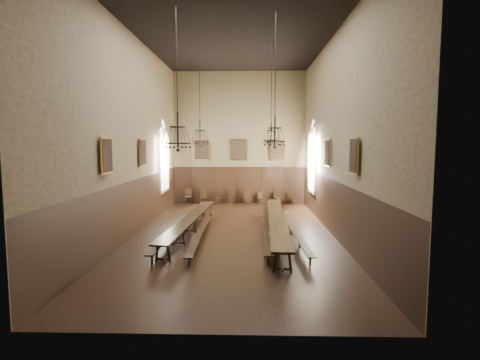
{
  "coord_description": "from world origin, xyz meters",
  "views": [
    {
      "loc": [
        0.74,
        -16.71,
        4.12
      ],
      "look_at": [
        0.25,
        1.5,
        2.35
      ],
      "focal_mm": 28.0,
      "sensor_mm": 36.0,
      "label": 1
    }
  ],
  "objects_px": {
    "chair_2": "(218,200)",
    "chair_3": "(232,200)",
    "table_left": "(190,225)",
    "chandelier_back_right": "(271,133)",
    "bench_right_inner": "(267,228)",
    "chair_4": "(247,201)",
    "chandelier_front_left": "(178,135)",
    "chair_5": "(261,201)",
    "bench_right_outer": "(291,229)",
    "chair_1": "(204,200)",
    "chair_7": "(290,200)",
    "table_right": "(277,227)",
    "bench_left_outer": "(177,227)",
    "bench_left_inner": "(202,230)",
    "chair_6": "(277,200)",
    "chandelier_back_left": "(200,135)",
    "chair_0": "(189,199)",
    "chandelier_front_right": "(275,132)"
  },
  "relations": [
    {
      "from": "chandelier_back_left",
      "to": "bench_left_outer",
      "type": "bearing_deg",
      "value": -106.71
    },
    {
      "from": "bench_right_outer",
      "to": "chair_0",
      "type": "relative_size",
      "value": 9.36
    },
    {
      "from": "bench_right_inner",
      "to": "chair_3",
      "type": "height_order",
      "value": "chair_3"
    },
    {
      "from": "bench_left_outer",
      "to": "chair_6",
      "type": "relative_size",
      "value": 10.6
    },
    {
      "from": "bench_left_outer",
      "to": "chair_2",
      "type": "distance_m",
      "value": 8.45
    },
    {
      "from": "chair_3",
      "to": "chair_4",
      "type": "height_order",
      "value": "chair_3"
    },
    {
      "from": "bench_right_outer",
      "to": "chandelier_front_right",
      "type": "xyz_separation_m",
      "value": [
        -0.94,
        -2.25,
        4.28
      ]
    },
    {
      "from": "chair_0",
      "to": "chandelier_front_left",
      "type": "xyz_separation_m",
      "value": [
        1.57,
        -11.57,
        4.14
      ]
    },
    {
      "from": "chair_2",
      "to": "chair_5",
      "type": "height_order",
      "value": "chair_2"
    },
    {
      "from": "chair_2",
      "to": "chair_4",
      "type": "height_order",
      "value": "chair_2"
    },
    {
      "from": "bench_left_inner",
      "to": "chair_2",
      "type": "bearing_deg",
      "value": 90.09
    },
    {
      "from": "bench_right_inner",
      "to": "chair_2",
      "type": "height_order",
      "value": "chair_2"
    },
    {
      "from": "chair_4",
      "to": "chandelier_back_left",
      "type": "distance_m",
      "value": 7.53
    },
    {
      "from": "bench_left_inner",
      "to": "chair_6",
      "type": "xyz_separation_m",
      "value": [
        3.98,
        8.79,
        0.02
      ]
    },
    {
      "from": "chair_5",
      "to": "table_right",
      "type": "bearing_deg",
      "value": -103.09
    },
    {
      "from": "chair_4",
      "to": "chandelier_back_left",
      "type": "xyz_separation_m",
      "value": [
        -2.41,
        -5.69,
        4.3
      ]
    },
    {
      "from": "chair_6",
      "to": "chair_7",
      "type": "xyz_separation_m",
      "value": [
        0.87,
        -0.07,
        -0.0
      ]
    },
    {
      "from": "bench_right_outer",
      "to": "chair_3",
      "type": "distance_m",
      "value": 9.19
    },
    {
      "from": "bench_left_outer",
      "to": "chandelier_front_left",
      "type": "height_order",
      "value": "chandelier_front_left"
    },
    {
      "from": "chandelier_back_right",
      "to": "chandelier_front_left",
      "type": "relative_size",
      "value": 0.96
    },
    {
      "from": "chandelier_front_left",
      "to": "bench_left_inner",
      "type": "bearing_deg",
      "value": 79.51
    },
    {
      "from": "table_right",
      "to": "bench_left_outer",
      "type": "bearing_deg",
      "value": 173.78
    },
    {
      "from": "chair_6",
      "to": "table_left",
      "type": "bearing_deg",
      "value": -128.6
    },
    {
      "from": "chandelier_back_right",
      "to": "bench_right_outer",
      "type": "bearing_deg",
      "value": -68.59
    },
    {
      "from": "chair_4",
      "to": "chair_5",
      "type": "height_order",
      "value": "chair_4"
    },
    {
      "from": "bench_left_inner",
      "to": "chair_1",
      "type": "xyz_separation_m",
      "value": [
        -1.01,
        8.75,
        0.02
      ]
    },
    {
      "from": "table_right",
      "to": "chair_0",
      "type": "relative_size",
      "value": 10.56
    },
    {
      "from": "bench_right_outer",
      "to": "chandelier_front_left",
      "type": "xyz_separation_m",
      "value": [
        -4.54,
        -2.93,
        4.17
      ]
    },
    {
      "from": "chair_5",
      "to": "chandelier_back_right",
      "type": "distance_m",
      "value": 7.82
    },
    {
      "from": "chandelier_front_left",
      "to": "chair_5",
      "type": "bearing_deg",
      "value": 73.64
    },
    {
      "from": "chair_7",
      "to": "chandelier_back_left",
      "type": "bearing_deg",
      "value": -124.63
    },
    {
      "from": "chair_6",
      "to": "chandelier_front_left",
      "type": "bearing_deg",
      "value": -121.17
    },
    {
      "from": "chair_2",
      "to": "chair_3",
      "type": "relative_size",
      "value": 0.9
    },
    {
      "from": "chair_3",
      "to": "bench_right_inner",
      "type": "bearing_deg",
      "value": -63.15
    },
    {
      "from": "bench_left_outer",
      "to": "chair_2",
      "type": "height_order",
      "value": "chair_2"
    },
    {
      "from": "chandelier_front_left",
      "to": "bench_right_outer",
      "type": "bearing_deg",
      "value": 32.84
    },
    {
      "from": "bench_right_inner",
      "to": "chair_4",
      "type": "distance_m",
      "value": 8.43
    },
    {
      "from": "chair_3",
      "to": "chair_2",
      "type": "bearing_deg",
      "value": -167.68
    },
    {
      "from": "chair_7",
      "to": "chair_0",
      "type": "bearing_deg",
      "value": -172.56
    },
    {
      "from": "table_right",
      "to": "bench_left_outer",
      "type": "relative_size",
      "value": 1.07
    },
    {
      "from": "bench_right_inner",
      "to": "chair_1",
      "type": "bearing_deg",
      "value": 115.03
    },
    {
      "from": "chair_1",
      "to": "chair_7",
      "type": "relative_size",
      "value": 1.01
    },
    {
      "from": "chair_0",
      "to": "bench_left_inner",
      "type": "bearing_deg",
      "value": -84.19
    },
    {
      "from": "table_left",
      "to": "bench_left_inner",
      "type": "bearing_deg",
      "value": -34.64
    },
    {
      "from": "chair_0",
      "to": "chair_2",
      "type": "bearing_deg",
      "value": -7.26
    },
    {
      "from": "bench_right_inner",
      "to": "bench_right_outer",
      "type": "bearing_deg",
      "value": -6.97
    },
    {
      "from": "bench_right_inner",
      "to": "chandelier_front_left",
      "type": "relative_size",
      "value": 1.89
    },
    {
      "from": "chandelier_front_left",
      "to": "bench_right_inner",
      "type": "bearing_deg",
      "value": 41.81
    },
    {
      "from": "table_left",
      "to": "chandelier_back_right",
      "type": "relative_size",
      "value": 1.97
    },
    {
      "from": "bench_left_inner",
      "to": "chair_7",
      "type": "relative_size",
      "value": 10.0
    }
  ]
}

